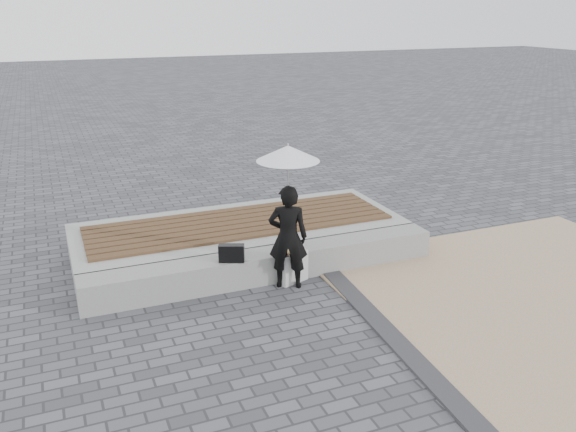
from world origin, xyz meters
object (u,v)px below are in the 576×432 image
object	(u,v)px
seating_ledge	(267,265)
woman	(288,237)
handbag	(232,253)
canvas_tote	(293,267)
parasol	(288,153)

from	to	relation	value
seating_ledge	woman	bearing A→B (deg)	-62.50
handbag	canvas_tote	bearing A→B (deg)	16.30
parasol	handbag	bearing A→B (deg)	165.22
canvas_tote	seating_ledge	bearing A→B (deg)	121.19
handbag	canvas_tote	distance (m)	0.89
canvas_tote	woman	bearing A→B (deg)	-157.03
seating_ledge	parasol	world-z (taller)	parasol
canvas_tote	handbag	bearing A→B (deg)	154.27
handbag	parasol	bearing A→B (deg)	7.55
seating_ledge	handbag	distance (m)	0.65
seating_ledge	canvas_tote	xyz separation A→B (m)	(0.28, -0.23, 0.02)
woman	parasol	distance (m)	1.13
parasol	handbag	size ratio (longest dim) A/B	3.07
woman	seating_ledge	bearing A→B (deg)	-38.40
canvas_tote	parasol	bearing A→B (deg)	-157.03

